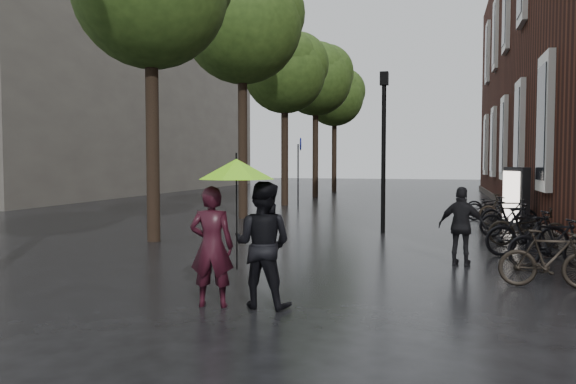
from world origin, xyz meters
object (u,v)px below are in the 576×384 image
(lamp_post, at_px, (384,136))
(parked_bicycles, at_px, (512,219))
(pedestrian_walking, at_px, (462,226))
(ad_lightbox, at_px, (516,198))
(person_black, at_px, (263,244))
(person_burgundy, at_px, (212,246))

(lamp_post, bearing_deg, parked_bicycles, 0.63)
(pedestrian_walking, xyz_separation_m, ad_lightbox, (1.75, 6.59, 0.16))
(person_black, relative_size, ad_lightbox, 0.94)
(pedestrian_walking, bearing_deg, parked_bicycles, -94.23)
(parked_bicycles, relative_size, lamp_post, 2.78)
(pedestrian_walking, relative_size, ad_lightbox, 0.83)
(pedestrian_walking, distance_m, ad_lightbox, 6.82)
(person_black, height_order, parked_bicycles, person_black)
(parked_bicycles, bearing_deg, person_burgundy, -118.85)
(person_burgundy, distance_m, lamp_post, 9.06)
(lamp_post, bearing_deg, pedestrian_walking, -67.25)
(parked_bicycles, bearing_deg, pedestrian_walking, -106.93)
(pedestrian_walking, xyz_separation_m, lamp_post, (-1.95, 4.65, 1.96))
(ad_lightbox, xyz_separation_m, lamp_post, (-3.70, -1.94, 1.80))
(person_black, height_order, ad_lightbox, ad_lightbox)
(parked_bicycles, bearing_deg, person_black, -115.80)
(ad_lightbox, bearing_deg, person_burgundy, -135.03)
(person_burgundy, bearing_deg, lamp_post, -110.11)
(person_burgundy, relative_size, pedestrian_walking, 1.10)
(person_black, bearing_deg, person_burgundy, 17.55)
(person_black, relative_size, pedestrian_walking, 1.14)
(pedestrian_walking, bearing_deg, person_burgundy, 62.89)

